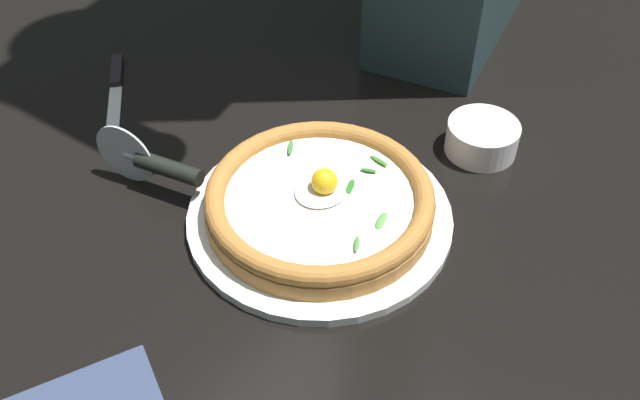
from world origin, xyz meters
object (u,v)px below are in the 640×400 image
Objects in this scene: side_bowl at (482,138)px; table_knife at (116,84)px; pizza_cutter at (154,164)px; pizza at (320,200)px.

table_knife is (0.23, -0.49, -0.02)m from side_bowl.
pizza is at bearing 116.51° from pizza_cutter.
pizza is 0.21m from pizza_cutter.
side_bowl is 0.42m from pizza_cutter.
side_bowl is (-0.24, 0.07, -0.01)m from pizza.
pizza is at bearing -17.19° from side_bowl.
pizza_cutter reaches higher than side_bowl.
pizza reaches higher than table_knife.
side_bowl is 0.54m from table_knife.
pizza_cutter is 0.83× the size of table_knife.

